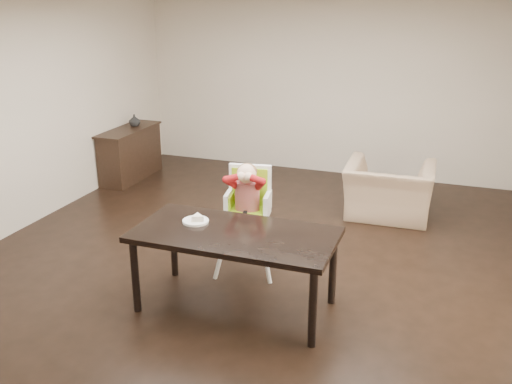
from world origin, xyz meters
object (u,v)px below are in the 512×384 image
armchair (390,182)px  sideboard (130,154)px  high_chair (248,195)px  dining_table (235,240)px

armchair → sideboard: size_ratio=0.86×
armchair → high_chair: bearing=56.9°
sideboard → armchair: bearing=-3.8°
dining_table → armchair: (1.02, 2.74, -0.20)m
high_chair → sideboard: (-2.77, 2.22, -0.42)m
high_chair → armchair: 2.32m
dining_table → high_chair: size_ratio=1.56×
dining_table → armchair: bearing=69.5°
armchair → sideboard: 3.97m
dining_table → high_chair: (-0.17, 0.78, 0.14)m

